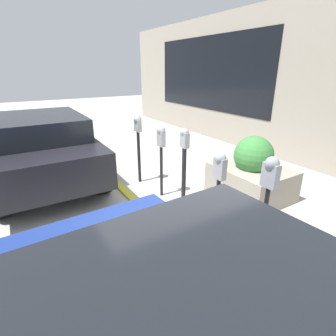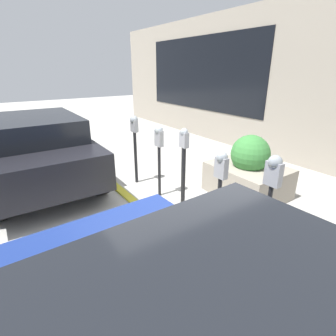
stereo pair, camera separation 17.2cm
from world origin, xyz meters
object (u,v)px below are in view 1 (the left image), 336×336
at_px(parking_meter_middle, 184,162).
at_px(parking_meter_second, 219,178).
at_px(parking_meter_farthest, 138,135).
at_px(parked_car_middle, 41,147).
at_px(parking_meter_nearest, 269,188).
at_px(parking_meter_fourth, 161,145).
at_px(planter_box, 251,174).

bearing_deg(parking_meter_middle, parking_meter_second, 177.32).
bearing_deg(parking_meter_farthest, parking_meter_middle, -178.80).
distance_m(parking_meter_middle, parked_car_middle, 3.34).
bearing_deg(parking_meter_nearest, parking_meter_fourth, -1.19).
bearing_deg(parking_meter_nearest, planter_box, -45.45).
bearing_deg(planter_box, parking_meter_nearest, 134.55).
relative_size(parking_meter_second, parking_meter_middle, 0.90).
bearing_deg(parking_meter_nearest, parking_meter_second, 2.14).
distance_m(parking_meter_nearest, parking_meter_second, 0.78).
xyz_separation_m(parking_meter_middle, parking_meter_farthest, (1.65, 0.03, 0.12)).
height_order(parking_meter_middle, planter_box, parking_meter_middle).
bearing_deg(parking_meter_second, planter_box, -64.34).
relative_size(parking_meter_second, parked_car_middle, 0.33).
height_order(parking_meter_nearest, parking_meter_middle, same).
relative_size(parking_meter_middle, parked_car_middle, 0.37).
relative_size(parking_meter_nearest, parked_car_middle, 0.37).
relative_size(parking_meter_nearest, parking_meter_fourth, 1.08).
xyz_separation_m(parking_meter_second, parked_car_middle, (3.69, 1.77, -0.19)).
relative_size(planter_box, parked_car_middle, 0.34).
relative_size(parking_meter_second, parking_meter_fourth, 0.97).
bearing_deg(parking_meter_fourth, parking_meter_farthest, 4.94).
relative_size(parking_meter_farthest, parked_car_middle, 0.36).
bearing_deg(parking_meter_nearest, parking_meter_middle, -0.45).
distance_m(parking_meter_fourth, parking_meter_farthest, 0.85).
relative_size(parking_meter_farthest, planter_box, 1.06).
height_order(planter_box, parked_car_middle, parked_car_middle).
distance_m(parking_meter_nearest, parked_car_middle, 4.81).
bearing_deg(planter_box, parking_meter_farthest, 41.13).
distance_m(parking_meter_second, parked_car_middle, 4.10).
bearing_deg(parking_meter_second, parking_meter_middle, -2.68).
bearing_deg(parked_car_middle, planter_box, -130.62).
height_order(parking_meter_farthest, parked_car_middle, parked_car_middle).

